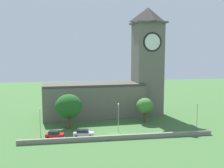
{
  "coord_description": "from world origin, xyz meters",
  "views": [
    {
      "loc": [
        -11.3,
        -62.77,
        20.1
      ],
      "look_at": [
        0.32,
        7.7,
        11.25
      ],
      "focal_mm": 43.91,
      "sensor_mm": 36.0,
      "label": 1
    }
  ],
  "objects": [
    {
      "name": "church",
      "position": [
        3.62,
        19.82,
        9.94
      ],
      "size": [
        37.47,
        12.39,
        33.14
      ],
      "color": "#666056",
      "rests_on": "ground"
    },
    {
      "name": "streetlamp_west_end",
      "position": [
        -17.78,
        1.94,
        4.49
      ],
      "size": [
        0.44,
        0.44,
        6.68
      ],
      "color": "#9EA0A5",
      "rests_on": "ground"
    },
    {
      "name": "streetlamp_west_mid",
      "position": [
        0.95,
        1.95,
        4.77
      ],
      "size": [
        0.44,
        0.44,
        7.16
      ],
      "color": "#9EA0A5",
      "rests_on": "ground"
    },
    {
      "name": "tree_by_tower",
      "position": [
        -11.06,
        7.24,
        5.74
      ],
      "size": [
        6.89,
        6.89,
        8.88
      ],
      "color": "brown",
      "rests_on": "ground"
    },
    {
      "name": "quay_barrier",
      "position": [
        0.0,
        -3.87,
        0.52
      ],
      "size": [
        44.61,
        0.7,
        1.03
      ],
      "primitive_type": "cube",
      "color": "gray",
      "rests_on": "ground"
    },
    {
      "name": "car_silver",
      "position": [
        -7.82,
        -0.61,
        0.88
      ],
      "size": [
        4.95,
        2.68,
        1.73
      ],
      "color": "silver",
      "rests_on": "ground"
    },
    {
      "name": "car_red",
      "position": [
        -14.39,
        -0.68,
        0.87
      ],
      "size": [
        4.35,
        2.7,
        1.73
      ],
      "color": "red",
      "rests_on": "ground"
    },
    {
      "name": "tree_riverside_west",
      "position": [
        9.97,
        9.64,
        4.69
      ],
      "size": [
        4.74,
        4.74,
        6.87
      ],
      "color": "brown",
      "rests_on": "ground"
    },
    {
      "name": "streetlamp_central",
      "position": [
        21.6,
        1.68,
        4.36
      ],
      "size": [
        0.44,
        0.44,
        6.45
      ],
      "color": "#9EA0A5",
      "rests_on": "ground"
    },
    {
      "name": "ground_plane",
      "position": [
        0.0,
        15.0,
        0.0
      ],
      "size": [
        200.0,
        200.0,
        0.0
      ],
      "primitive_type": "plane",
      "color": "#3D6633"
    }
  ]
}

